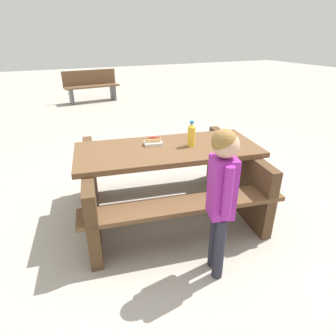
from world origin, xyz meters
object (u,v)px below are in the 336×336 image
Objects in this scene: soda_bottle at (191,135)px; park_bench_near at (91,85)px; picnic_table at (168,175)px; child_in_coat at (222,188)px; hotdog_tray at (153,142)px.

soda_bottle is 6.09m from park_bench_near.
child_in_coat is at bearing 89.39° from picnic_table.
park_bench_near is at bearing -93.45° from picnic_table.
picnic_table is 1.66× the size of child_in_coat.
hotdog_tray reaches higher than picnic_table.
park_bench_near is at bearing -94.55° from hotdog_tray.
soda_bottle is (-0.23, 0.05, 0.42)m from picnic_table.
picnic_table is at bearing 128.29° from hotdog_tray.
hotdog_tray is 0.13× the size of park_bench_near.
park_bench_near is (-0.13, -6.07, -0.42)m from soda_bottle.
park_bench_near is (-0.36, -6.02, 0.00)m from picnic_table.
soda_bottle is at bearing 167.60° from picnic_table.
child_in_coat reaches higher than park_bench_near.
picnic_table is 6.03m from park_bench_near.
hotdog_tray is at bearing -51.71° from picnic_table.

